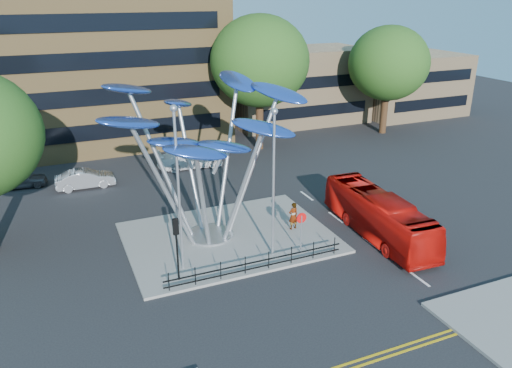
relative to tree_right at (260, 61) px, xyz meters
name	(u,v)px	position (x,y,z in m)	size (l,w,h in m)	color
ground	(289,285)	(-8.00, -22.00, -8.04)	(120.00, 120.00, 0.00)	black
traffic_island	(229,237)	(-9.00, -16.00, -7.96)	(12.00, 9.00, 0.15)	slate
double_yellow_near	(356,361)	(-8.00, -28.00, -8.03)	(40.00, 0.12, 0.01)	gold
double_yellow_far	(360,366)	(-8.00, -28.30, -8.03)	(40.00, 0.12, 0.01)	gold
low_building_near	(297,86)	(8.00, 8.00, -4.04)	(15.00, 8.00, 8.00)	tan
low_building_far	(410,84)	(22.00, 6.00, -4.54)	(12.00, 8.00, 7.00)	tan
tree_right	(260,61)	(0.00, 0.00, 0.00)	(8.80, 8.80, 12.11)	black
tree_far	(389,63)	(14.00, 0.00, -0.93)	(8.00, 8.00, 10.81)	black
leaf_sculpture	(204,126)	(-10.07, -15.32, -1.16)	(12.72, 9.54, 9.51)	#9EA0A5
street_lamp_left	(178,176)	(-12.50, -18.50, -2.68)	(0.36, 0.36, 8.80)	#9EA0A5
street_lamp_right	(274,171)	(-7.50, -19.00, -2.94)	(0.36, 0.36, 8.30)	#9EA0A5
traffic_light_island	(176,236)	(-13.00, -19.50, -5.42)	(0.28, 0.18, 3.42)	black
no_entry_sign_island	(301,226)	(-6.00, -19.48, -6.22)	(0.60, 0.10, 2.45)	#9EA0A5
pedestrian_railing_front	(257,264)	(-9.00, -20.30, -7.48)	(10.00, 0.06, 1.00)	black
red_bus	(378,215)	(-0.56, -19.13, -6.71)	(2.23, 9.52, 2.65)	#B90D08
pedestrian	(293,216)	(-5.00, -16.62, -7.01)	(0.64, 0.42, 1.75)	gray
parked_car_left	(20,179)	(-20.57, -2.00, -7.39)	(1.52, 3.79, 1.29)	#46484E
parked_car_mid	(85,179)	(-16.04, -3.99, -7.33)	(1.50, 4.30, 1.42)	#A9ABB0
parked_car_right	(190,158)	(-7.48, -2.59, -7.25)	(2.22, 5.46, 1.58)	white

